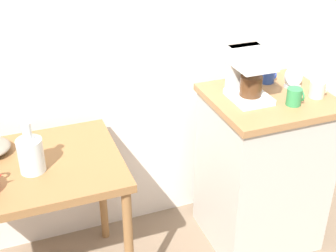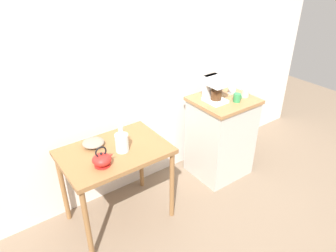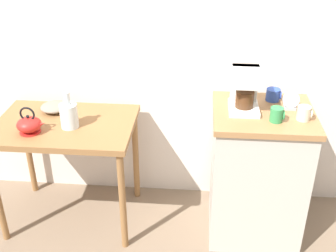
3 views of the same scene
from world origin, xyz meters
name	(u,v)px [view 1 (image 1 of 3)]	position (x,y,z in m)	size (l,w,h in m)	color
ground_plane	(158,252)	(0.00, 0.00, 0.00)	(8.00, 8.00, 0.00)	#7A6651
wooden_table	(23,185)	(-0.66, -0.03, 0.67)	(0.90, 0.62, 0.77)	olive
kitchen_counter	(262,169)	(0.60, -0.05, 0.46)	(0.61, 0.56, 0.92)	#BCB7AD
glass_carafe_vase	(31,154)	(-0.61, -0.08, 0.86)	(0.11, 0.11, 0.24)	silver
coffee_maker	(249,72)	(0.48, -0.02, 1.06)	(0.18, 0.22, 0.26)	white
mug_small_cream	(318,89)	(0.82, -0.14, 0.96)	(0.09, 0.08, 0.08)	beige
mug_blue	(267,75)	(0.68, 0.12, 0.96)	(0.09, 0.09, 0.08)	#2D4CAD
mug_tall_green	(294,97)	(0.66, -0.17, 0.96)	(0.08, 0.07, 0.09)	#338C4C
table_clock	(293,79)	(0.76, 0.00, 0.97)	(0.10, 0.05, 0.12)	#B2B5BA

